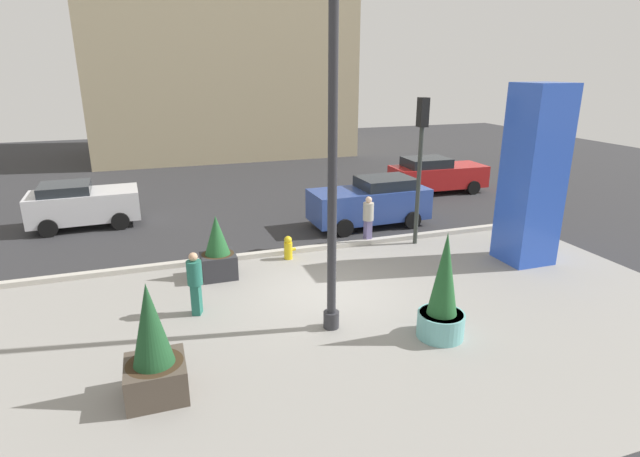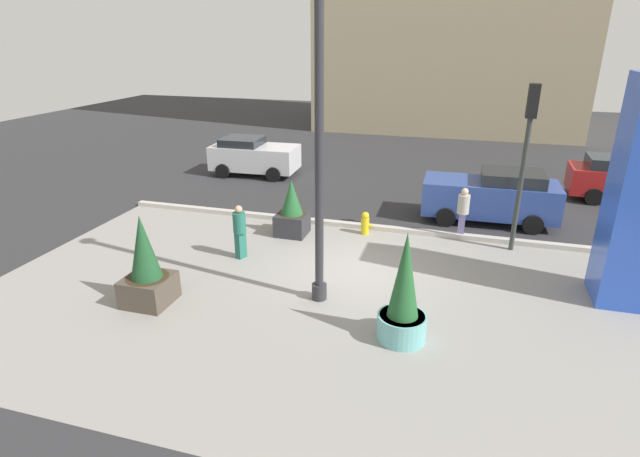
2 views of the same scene
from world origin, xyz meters
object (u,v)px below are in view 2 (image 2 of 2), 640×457
(pedestrian_by_curb, at_px, (463,210))
(pedestrian_on_sidewalk, at_px, (240,229))
(traffic_light_corner, at_px, (527,142))
(potted_plant_by_pillar, at_px, (403,299))
(lamp_post, at_px, (319,156))
(potted_plant_mid_plaza, at_px, (292,212))
(fire_hydrant, at_px, (365,223))
(car_curb_west, at_px, (630,180))
(potted_plant_near_right, at_px, (146,268))
(car_curb_east, at_px, (254,156))
(car_passing_lane, at_px, (492,196))

(pedestrian_by_curb, distance_m, pedestrian_on_sidewalk, 6.89)
(traffic_light_corner, bearing_deg, pedestrian_by_curb, 158.15)
(potted_plant_by_pillar, xyz_separation_m, pedestrian_by_curb, (1.03, 6.21, -0.07))
(lamp_post, height_order, potted_plant_mid_plaza, lamp_post)
(fire_hydrant, height_order, pedestrian_by_curb, pedestrian_by_curb)
(fire_hydrant, distance_m, car_curb_west, 10.84)
(potted_plant_mid_plaza, height_order, traffic_light_corner, traffic_light_corner)
(potted_plant_near_right, distance_m, potted_plant_by_pillar, 5.98)
(potted_plant_near_right, height_order, car_curb_east, potted_plant_near_right)
(potted_plant_by_pillar, height_order, pedestrian_on_sidewalk, potted_plant_by_pillar)
(car_curb_west, bearing_deg, pedestrian_by_curb, -137.41)
(fire_hydrant, bearing_deg, lamp_post, -92.84)
(fire_hydrant, bearing_deg, traffic_light_corner, 0.05)
(fire_hydrant, bearing_deg, car_curb_west, 34.33)
(potted_plant_mid_plaza, height_order, pedestrian_on_sidewalk, potted_plant_mid_plaza)
(potted_plant_mid_plaza, bearing_deg, car_curb_west, 31.27)
(pedestrian_by_curb, bearing_deg, pedestrian_on_sidewalk, -150.59)
(car_passing_lane, bearing_deg, potted_plant_by_pillar, -103.60)
(potted_plant_mid_plaza, distance_m, car_passing_lane, 6.81)
(lamp_post, height_order, pedestrian_by_curb, lamp_post)
(car_curb_east, height_order, pedestrian_by_curb, car_curb_east)
(lamp_post, distance_m, car_passing_lane, 8.37)
(potted_plant_by_pillar, bearing_deg, traffic_light_corner, 65.88)
(potted_plant_near_right, bearing_deg, pedestrian_on_sidewalk, 71.29)
(lamp_post, relative_size, car_curb_west, 1.61)
(potted_plant_mid_plaza, height_order, car_passing_lane, potted_plant_mid_plaza)
(lamp_post, xyz_separation_m, potted_plant_near_right, (-3.84, -1.31, -2.63))
(lamp_post, xyz_separation_m, pedestrian_on_sidewalk, (-2.83, 1.67, -2.66))
(car_curb_east, bearing_deg, potted_plant_mid_plaza, -57.67)
(lamp_post, distance_m, car_curb_west, 14.24)
(car_passing_lane, distance_m, car_curb_east, 10.69)
(pedestrian_by_curb, height_order, pedestrian_on_sidewalk, pedestrian_by_curb)
(car_passing_lane, relative_size, pedestrian_on_sidewalk, 2.79)
(car_passing_lane, height_order, pedestrian_on_sidewalk, car_passing_lane)
(fire_hydrant, distance_m, car_passing_lane, 4.55)
(lamp_post, bearing_deg, car_curb_west, 49.06)
(potted_plant_mid_plaza, bearing_deg, car_curb_east, 122.33)
(potted_plant_by_pillar, relative_size, traffic_light_corner, 0.51)
(lamp_post, xyz_separation_m, car_passing_lane, (4.07, 6.83, -2.63))
(car_passing_lane, bearing_deg, car_curb_west, 36.28)
(potted_plant_mid_plaza, xyz_separation_m, car_curb_west, (11.18, 6.79, 0.08))
(pedestrian_by_curb, xyz_separation_m, pedestrian_on_sidewalk, (-6.00, -3.38, -0.02))
(potted_plant_mid_plaza, height_order, potted_plant_near_right, potted_plant_near_right)
(pedestrian_on_sidewalk, bearing_deg, potted_plant_by_pillar, -29.65)
(traffic_light_corner, bearing_deg, lamp_post, -136.21)
(potted_plant_by_pillar, bearing_deg, potted_plant_mid_plaza, 130.08)
(potted_plant_mid_plaza, distance_m, traffic_light_corner, 7.14)
(potted_plant_near_right, relative_size, pedestrian_by_curb, 1.38)
(lamp_post, height_order, car_passing_lane, lamp_post)
(car_passing_lane, bearing_deg, fire_hydrant, -148.39)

